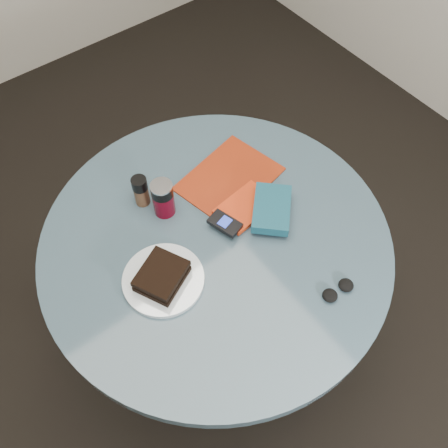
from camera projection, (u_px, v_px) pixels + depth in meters
ground at (218, 337)px, 2.03m from camera, size 4.00×4.00×0.00m
table at (216, 267)px, 1.55m from camera, size 1.00×1.00×0.75m
plate at (163, 280)px, 1.33m from camera, size 0.25×0.25×0.01m
sandwich at (162, 276)px, 1.31m from camera, size 0.16×0.15×0.04m
soda_can at (163, 198)px, 1.42m from camera, size 0.08×0.08×0.12m
pepper_grinder at (141, 191)px, 1.44m from camera, size 0.06×0.06×0.10m
magazine at (229, 179)px, 1.53m from camera, size 0.33×0.27×0.01m
red_book at (245, 207)px, 1.46m from camera, size 0.18×0.13×0.01m
novel at (272, 209)px, 1.43m from camera, size 0.19×0.19×0.03m
mp3_player at (225, 223)px, 1.41m from camera, size 0.08×0.10×0.02m
headphones at (338, 290)px, 1.31m from camera, size 0.10×0.05×0.02m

